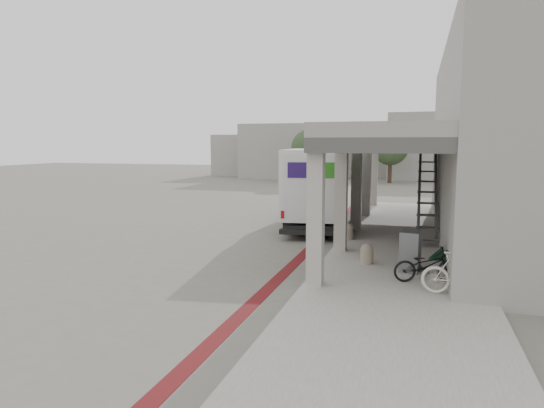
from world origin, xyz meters
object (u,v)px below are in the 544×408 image
(utility_cabinet, at_px, (410,251))
(bicycle_black, at_px, (426,265))
(bench, at_px, (444,257))
(bicycle_cream, at_px, (460,275))
(fedex_truck, at_px, (318,185))

(utility_cabinet, xyz_separation_m, bicycle_black, (0.40, -0.96, -0.12))
(bench, relative_size, bicycle_cream, 1.16)
(bicycle_black, height_order, bicycle_cream, bicycle_cream)
(bicycle_black, bearing_deg, bench, -35.25)
(bench, bearing_deg, bicycle_black, -93.22)
(fedex_truck, relative_size, bicycle_black, 4.94)
(fedex_truck, relative_size, bench, 4.11)
(fedex_truck, height_order, utility_cabinet, fedex_truck)
(fedex_truck, bearing_deg, bicycle_cream, -69.16)
(bicycle_black, bearing_deg, fedex_truck, 10.46)
(utility_cabinet, height_order, bicycle_cream, utility_cabinet)
(bicycle_black, bearing_deg, bicycle_cream, -162.69)
(bicycle_black, relative_size, bicycle_cream, 0.97)
(fedex_truck, relative_size, utility_cabinet, 7.33)
(fedex_truck, relative_size, bicycle_cream, 4.77)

